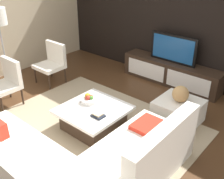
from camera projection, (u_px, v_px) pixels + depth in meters
The scene contains 13 objects.
ground_plane at pixel (94, 133), 4.36m from camera, with size 14.00×14.00×0.00m, color #4C301C.
feature_wall_back at pixel (184, 17), 5.52m from camera, with size 6.40×0.12×2.80m, color black.
area_rug at pixel (90, 130), 4.41m from camera, with size 3.26×2.67×0.01m, color tan.
media_console at pixel (171, 73), 5.85m from camera, with size 2.20×0.45×0.50m.
television at pixel (173, 49), 5.60m from camera, with size 1.04×0.06×0.59m.
sectional_couch at pixel (71, 164), 3.31m from camera, with size 2.46×2.26×0.83m.
coffee_table at pixel (94, 118), 4.39m from camera, with size 0.96×1.00×0.38m.
accent_chair_near at pixel (7, 80), 4.98m from camera, with size 0.53×0.50×0.87m.
ottoman at pixel (178, 112), 4.55m from camera, with size 0.70×0.70×0.40m, color white.
fruit_bowl at pixel (89, 99), 4.46m from camera, with size 0.28×0.28×0.14m.
accent_chair_far at pixel (52, 60), 5.84m from camera, with size 0.57×0.51×0.87m.
decorative_ball at pixel (181, 94), 4.39m from camera, with size 0.27×0.27×0.27m, color #AD8451.
book_stack at pixel (98, 115), 4.08m from camera, with size 0.19×0.15×0.05m.
Camera 1 is at (2.52, -2.49, 2.64)m, focal length 43.32 mm.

